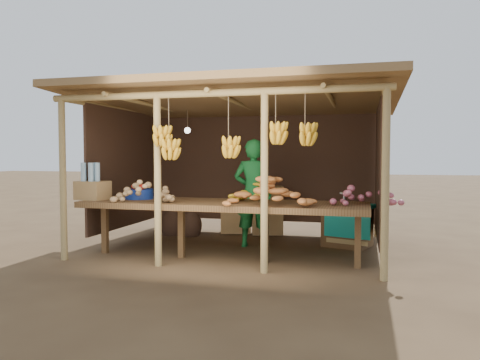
# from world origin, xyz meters

# --- Properties ---
(ground) EXTENTS (60.00, 60.00, 0.00)m
(ground) POSITION_xyz_m (0.00, 0.00, 0.00)
(ground) COLOR brown
(ground) RESTS_ON ground
(stall_structure) EXTENTS (4.70, 3.50, 2.43)m
(stall_structure) POSITION_xyz_m (0.04, -0.07, 1.91)
(stall_structure) COLOR tan
(stall_structure) RESTS_ON ground
(counter) EXTENTS (3.90, 1.05, 0.80)m
(counter) POSITION_xyz_m (0.00, -0.95, 0.74)
(counter) COLOR brown
(counter) RESTS_ON ground
(potato_heap) EXTENTS (0.95, 0.66, 0.36)m
(potato_heap) POSITION_xyz_m (-1.02, -1.22, 0.98)
(potato_heap) COLOR #9F7C52
(potato_heap) RESTS_ON counter
(sweet_potato_heap) EXTENTS (1.19, 0.91, 0.36)m
(sweet_potato_heap) POSITION_xyz_m (0.71, -1.20, 0.98)
(sweet_potato_heap) COLOR #BF6D31
(sweet_potato_heap) RESTS_ON counter
(onion_heap) EXTENTS (0.97, 0.70, 0.36)m
(onion_heap) POSITION_xyz_m (1.90, -0.89, 0.98)
(onion_heap) COLOR #B25667
(onion_heap) RESTS_ON counter
(banana_pile) EXTENTS (0.58, 0.41, 0.34)m
(banana_pile) POSITION_xyz_m (0.35, -0.72, 0.97)
(banana_pile) COLOR gold
(banana_pile) RESTS_ON counter
(tomato_basin) EXTENTS (0.41, 0.41, 0.21)m
(tomato_basin) POSITION_xyz_m (-1.30, -0.84, 0.89)
(tomato_basin) COLOR navy
(tomato_basin) RESTS_ON counter
(bottle_box) EXTENTS (0.46, 0.39, 0.53)m
(bottle_box) POSITION_xyz_m (-1.90, -1.10, 1.00)
(bottle_box) COLOR #A07A48
(bottle_box) RESTS_ON counter
(vendor) EXTENTS (0.63, 0.43, 1.69)m
(vendor) POSITION_xyz_m (0.20, 0.05, 0.84)
(vendor) COLOR #19702F
(vendor) RESTS_ON ground
(tarp_crate) EXTENTS (0.90, 0.83, 0.87)m
(tarp_crate) POSITION_xyz_m (1.62, 0.47, 0.36)
(tarp_crate) COLOR brown
(tarp_crate) RESTS_ON ground
(carton_stack) EXTENTS (1.23, 0.55, 0.86)m
(carton_stack) POSITION_xyz_m (-0.00, 1.20, 0.38)
(carton_stack) COLOR #A07A48
(carton_stack) RESTS_ON ground
(burlap_sacks) EXTENTS (0.77, 0.40, 0.54)m
(burlap_sacks) POSITION_xyz_m (-1.29, 0.74, 0.24)
(burlap_sacks) COLOR #493022
(burlap_sacks) RESTS_ON ground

